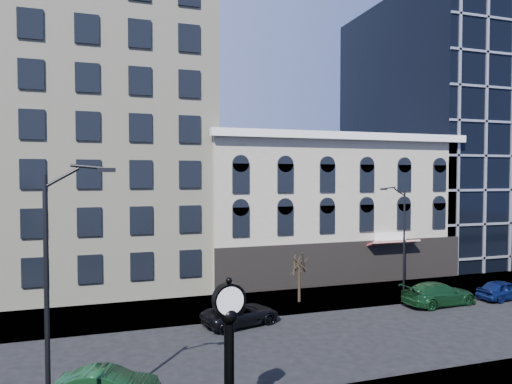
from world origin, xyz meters
name	(u,v)px	position (x,y,z in m)	size (l,w,h in m)	color
ground	(242,352)	(0.00, 0.00, 0.00)	(160.00, 160.00, 0.00)	black
sidewalk_far	(210,308)	(0.00, 8.00, 0.06)	(160.00, 6.00, 0.12)	gray
cream_tower	(112,54)	(-6.11, 18.88, 19.32)	(15.90, 15.40, 42.50)	#BEB999
victorian_row	(320,208)	(12.00, 15.89, 6.00)	(22.60, 11.19, 12.50)	#A9A08B
glass_office	(460,132)	(32.00, 20.91, 14.00)	(20.00, 20.15, 28.00)	black
street_clock	(229,362)	(-2.49, -7.03, 2.55)	(1.22, 1.22, 5.38)	black
street_lamp_near	(68,230)	(-7.64, -6.08, 7.21)	(2.43, 0.55, 9.40)	black
street_lamp_far	(398,212)	(13.75, 6.58, 6.32)	(2.13, 0.43, 8.21)	black
bare_tree_far	(299,258)	(6.25, 7.32, 3.20)	(2.38, 2.38, 4.09)	#2F2417
car_far_a	(241,314)	(1.09, 4.12, 0.67)	(2.22, 4.81, 1.34)	black
car_far_b	(439,294)	(15.33, 4.00, 0.79)	(2.20, 5.42, 1.57)	#143F1E
car_far_c	(503,290)	(20.75, 3.79, 0.70)	(1.66, 4.13, 1.41)	#0C194C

